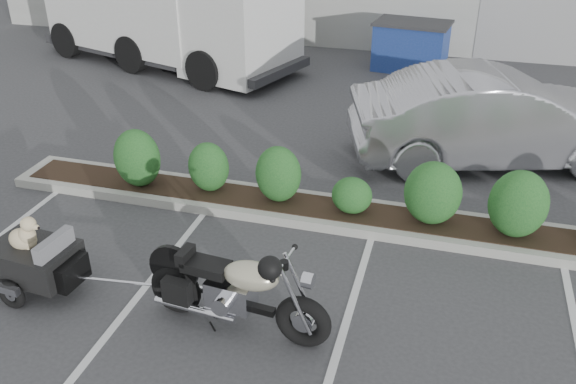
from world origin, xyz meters
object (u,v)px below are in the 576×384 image
(sedan, at_px, (495,118))
(dumpster, at_px, (411,46))
(pet_trailer, at_px, (33,258))
(delivery_truck, at_px, (164,1))
(motorcycle, at_px, (235,292))

(sedan, bearing_deg, dumpster, 3.33)
(pet_trailer, bearing_deg, dumpster, 77.04)
(pet_trailer, xyz_separation_m, sedan, (5.74, 5.67, 0.39))
(delivery_truck, bearing_deg, dumpster, 28.42)
(pet_trailer, relative_size, sedan, 0.36)
(pet_trailer, bearing_deg, delivery_truck, 111.38)
(motorcycle, distance_m, pet_trailer, 2.78)
(motorcycle, distance_m, dumpster, 11.17)
(motorcycle, bearing_deg, dumpster, 90.76)
(motorcycle, xyz_separation_m, delivery_truck, (-5.62, 9.93, 1.15))
(sedan, bearing_deg, delivery_truck, 46.38)
(pet_trailer, bearing_deg, sedan, 50.09)
(motorcycle, height_order, delivery_truck, delivery_truck)
(dumpster, bearing_deg, pet_trailer, -101.25)
(motorcycle, relative_size, pet_trailer, 1.25)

